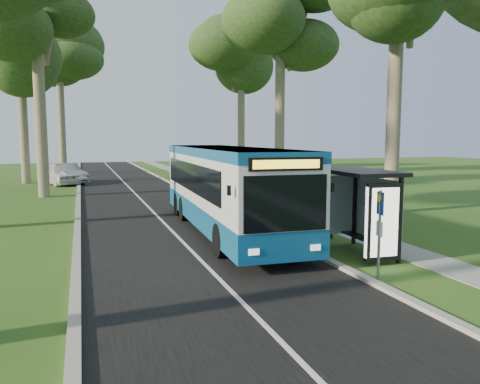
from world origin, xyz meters
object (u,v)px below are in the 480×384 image
object	(u,v)px
litter_bin	(326,223)
car_white	(59,174)
bus_stop_sign	(380,224)
bus	(226,189)
bus_shelter	(370,196)
car_silver	(66,174)

from	to	relation	value
litter_bin	car_white	size ratio (longest dim) A/B	0.22
bus_stop_sign	litter_bin	xyz separation A→B (m)	(1.30, 5.06, -0.93)
bus	car_white	size ratio (longest dim) A/B	2.57
bus_stop_sign	car_white	distance (m)	30.37
bus	litter_bin	world-z (taller)	bus
bus_shelter	litter_bin	xyz separation A→B (m)	(0.12, 2.88, -1.34)
bus	car_white	world-z (taller)	bus
bus_shelter	litter_bin	bearing A→B (deg)	90.56
car_white	car_silver	world-z (taller)	car_white
car_silver	bus_stop_sign	bearing A→B (deg)	-98.09
litter_bin	car_silver	bearing A→B (deg)	111.36
car_white	litter_bin	bearing A→B (deg)	-90.20
litter_bin	car_white	bearing A→B (deg)	112.73
litter_bin	car_white	xyz separation A→B (m)	(-10.06, 24.02, 0.29)
bus_shelter	car_silver	world-z (taller)	bus_shelter
bus_shelter	litter_bin	distance (m)	3.18
car_white	car_silver	size ratio (longest dim) A/B	0.98
bus_stop_sign	bus_shelter	distance (m)	2.51
bus	bus_stop_sign	size ratio (longest dim) A/B	5.34
litter_bin	car_white	distance (m)	26.04
bus	bus_shelter	distance (m)	5.91
bus	bus_stop_sign	bearing A→B (deg)	-73.48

